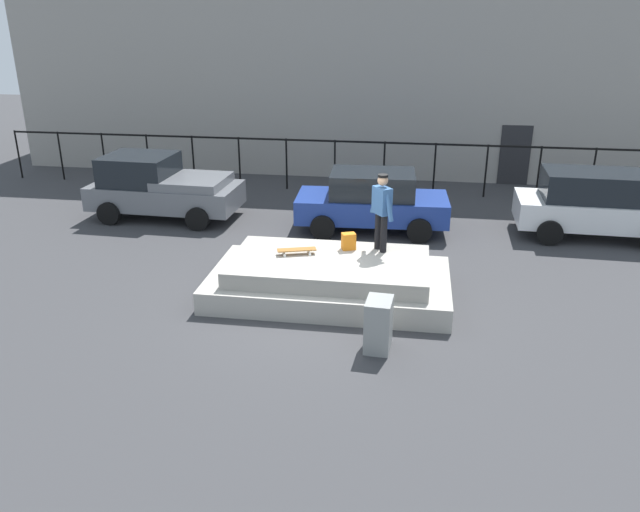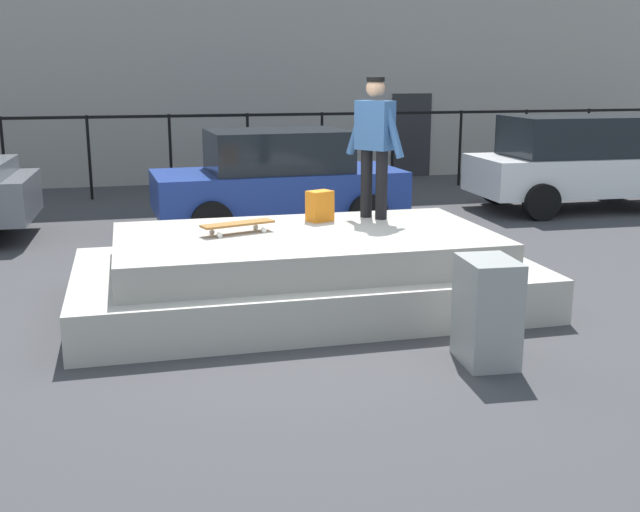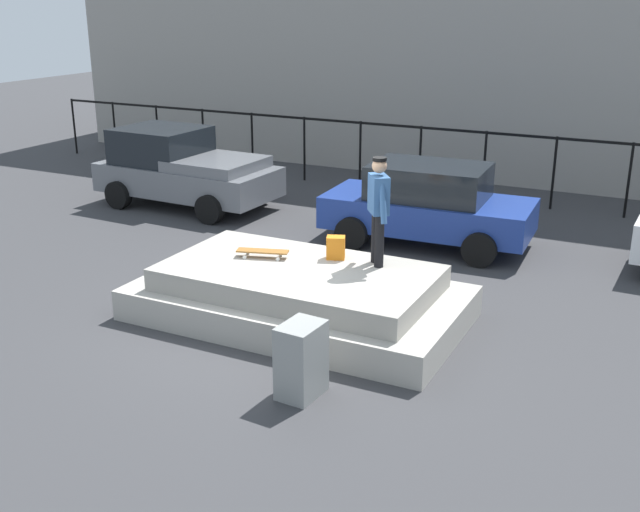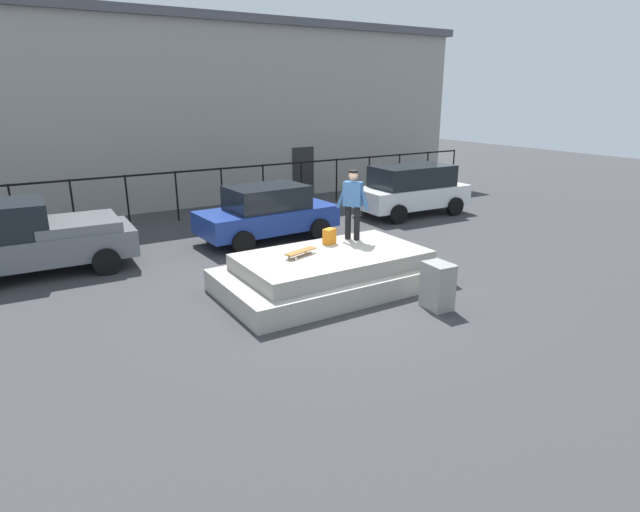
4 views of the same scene
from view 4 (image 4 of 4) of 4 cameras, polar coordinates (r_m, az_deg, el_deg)
The scene contains 11 objects.
ground_plane at distance 11.31m, azimuth 1.81°, elevation -4.20°, with size 60.00×60.00×0.00m, color #38383A.
concrete_ledge at distance 11.59m, azimuth 1.32°, elevation -1.72°, with size 4.93×2.73×0.81m.
skateboarder at distance 12.30m, azimuth 3.60°, elevation 6.07°, with size 0.55×0.71×1.64m.
skateboard at distance 11.19m, azimuth -2.12°, elevation 0.49°, with size 0.83×0.43×0.12m.
backpack at distance 12.07m, azimuth 1.03°, elevation 2.14°, with size 0.28×0.20×0.36m, color orange.
car_grey_pickup_near at distance 14.12m, azimuth -28.75°, elevation 1.80°, with size 4.24×2.24×1.77m.
car_blue_sedan_mid at distance 15.36m, azimuth -5.77°, elevation 4.74°, with size 4.08×2.14×1.60m.
car_white_hatchback_far at distance 18.84m, azimuth 9.94°, elevation 7.21°, with size 4.10×2.09×1.73m.
utility_box at distance 10.71m, azimuth 12.67°, elevation -3.20°, with size 0.44×0.60×0.94m, color gray.
fence_row at distance 18.45m, azimuth -12.98°, elevation 7.52°, with size 24.06×0.06×1.68m.
warehouse_building at distance 23.35m, azimuth -17.88°, elevation 14.86°, with size 25.96×7.56×6.89m.
Camera 4 is at (-5.83, -8.75, 4.16)m, focal length 29.41 mm.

